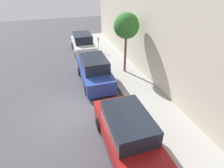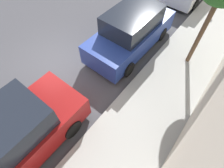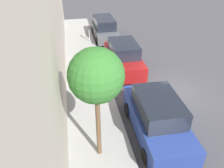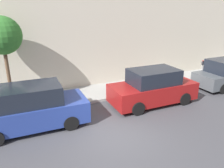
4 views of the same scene
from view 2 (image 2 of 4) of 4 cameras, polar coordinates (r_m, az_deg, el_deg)
ground_plane at (r=8.70m, az=-18.23°, el=6.52°), size 60.00×60.00×0.00m
sidewalk at (r=6.68m, az=9.66°, el=-12.00°), size 2.63×32.00×0.15m
parked_suv_second at (r=6.24m, az=-30.28°, el=-15.76°), size 2.08×4.82×1.98m
parked_suv_third at (r=8.47m, az=6.26°, el=16.56°), size 2.08×4.84×1.98m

